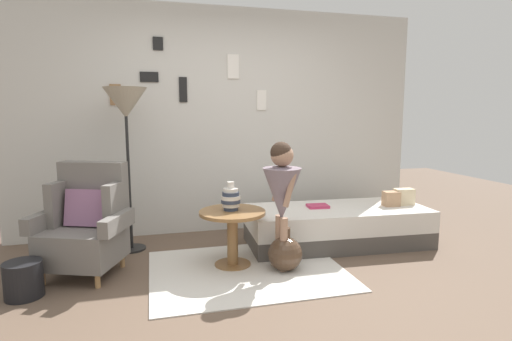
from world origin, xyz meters
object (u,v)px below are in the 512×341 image
(floor_lamp, at_px, (126,109))
(person_child, at_px, (282,189))
(side_table, at_px, (232,226))
(vase_striped, at_px, (231,199))
(book_on_daybed, at_px, (318,206))
(magazine_basket, at_px, (23,280))
(demijohn_near, at_px, (285,253))
(armchair, at_px, (86,224))
(daybed, at_px, (337,226))

(floor_lamp, relative_size, person_child, 1.43)
(side_table, height_order, vase_striped, vase_striped)
(book_on_daybed, xyz_separation_m, magazine_basket, (-2.68, -0.61, -0.28))
(vase_striped, height_order, floor_lamp, floor_lamp)
(demijohn_near, bearing_deg, magazine_basket, 179.71)
(magazine_basket, bearing_deg, floor_lamp, 50.75)
(armchair, xyz_separation_m, daybed, (2.48, 0.16, -0.24))
(person_child, height_order, book_on_daybed, person_child)
(side_table, relative_size, book_on_daybed, 2.75)
(book_on_daybed, relative_size, demijohn_near, 0.56)
(side_table, relative_size, floor_lamp, 0.37)
(side_table, distance_m, book_on_daybed, 1.08)
(demijohn_near, bearing_deg, vase_striped, 148.91)
(floor_lamp, xyz_separation_m, demijohn_near, (1.35, -0.93, -1.28))
(floor_lamp, bearing_deg, person_child, -34.48)
(floor_lamp, height_order, magazine_basket, floor_lamp)
(book_on_daybed, bearing_deg, magazine_basket, -167.14)
(armchair, distance_m, daybed, 2.49)
(side_table, distance_m, floor_lamp, 1.57)
(daybed, bearing_deg, demijohn_near, -144.00)
(armchair, relative_size, vase_striped, 3.68)
(side_table, distance_m, magazine_basket, 1.71)
(person_child, distance_m, book_on_daybed, 0.91)
(armchair, xyz_separation_m, floor_lamp, (0.35, 0.53, 1.00))
(armchair, xyz_separation_m, side_table, (1.27, -0.17, -0.06))
(vase_striped, relative_size, person_child, 0.23)
(armchair, height_order, daybed, armchair)
(side_table, relative_size, vase_striped, 2.30)
(armchair, height_order, demijohn_near, armchair)
(person_child, xyz_separation_m, magazine_basket, (-2.08, -0.01, -0.60))
(side_table, bearing_deg, book_on_daybed, 21.09)
(floor_lamp, bearing_deg, magazine_basket, -129.25)
(daybed, relative_size, magazine_basket, 6.93)
(daybed, xyz_separation_m, vase_striped, (-1.22, -0.30, 0.43))
(person_child, relative_size, magazine_basket, 4.13)
(floor_lamp, bearing_deg, demijohn_near, -34.60)
(side_table, height_order, magazine_basket, side_table)
(daybed, xyz_separation_m, side_table, (-1.21, -0.33, 0.18))
(daybed, relative_size, demijohn_near, 4.93)
(daybed, height_order, magazine_basket, daybed)
(vase_striped, distance_m, magazine_basket, 1.76)
(demijohn_near, bearing_deg, book_on_daybed, 47.22)
(side_table, distance_m, demijohn_near, 0.54)
(armchair, bearing_deg, demijohn_near, -13.40)
(armchair, xyz_separation_m, vase_striped, (1.26, -0.14, 0.19))
(armchair, relative_size, person_child, 0.84)
(person_child, xyz_separation_m, book_on_daybed, (0.61, 0.60, -0.33))
(vase_striped, distance_m, demijohn_near, 0.69)
(vase_striped, height_order, person_child, person_child)
(floor_lamp, xyz_separation_m, person_child, (1.32, -0.91, -0.70))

